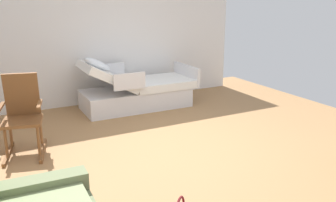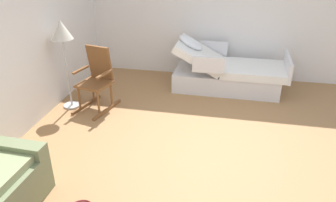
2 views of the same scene
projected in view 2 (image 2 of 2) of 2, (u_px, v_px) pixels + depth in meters
ground_plane at (200, 151)px, 4.46m from camera, size 7.01×7.01×0.00m
back_wall at (6, 43)px, 4.33m from camera, size 5.81×0.10×2.70m
side_wall at (219, 10)px, 6.37m from camera, size 0.10×5.36×2.70m
hospital_bed at (227, 74)px, 6.18m from camera, size 1.05×2.08×1.04m
rocking_chair at (97, 79)px, 5.41m from camera, size 0.85×0.64×1.05m
floor_lamp at (62, 36)px, 5.10m from camera, size 0.34×0.34×1.48m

